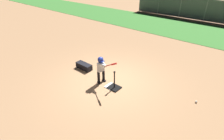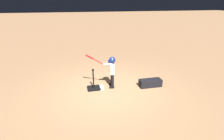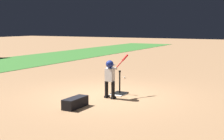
{
  "view_description": "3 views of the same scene",
  "coord_description": "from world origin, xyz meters",
  "px_view_note": "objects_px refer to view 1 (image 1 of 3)",
  "views": [
    {
      "loc": [
        4.05,
        -4.72,
        4.18
      ],
      "look_at": [
        0.33,
        -0.33,
        0.84
      ],
      "focal_mm": 28.0,
      "sensor_mm": 36.0,
      "label": 1
    },
    {
      "loc": [
        0.99,
        5.48,
        3.05
      ],
      "look_at": [
        -0.27,
        -0.21,
        0.71
      ],
      "focal_mm": 28.0,
      "sensor_mm": 36.0,
      "label": 2
    },
    {
      "loc": [
        -8.5,
        -4.84,
        2.21
      ],
      "look_at": [
        0.04,
        -0.2,
        0.83
      ],
      "focal_mm": 50.0,
      "sensor_mm": 36.0,
      "label": 3
    }
  ],
  "objects_px": {
    "batting_tee": "(114,86)",
    "baseball": "(196,102)",
    "bleachers_far_left": "(160,7)",
    "batter_child": "(101,67)",
    "equipment_bag": "(84,66)"
  },
  "relations": [
    {
      "from": "batting_tee",
      "to": "baseball",
      "type": "height_order",
      "value": "batting_tee"
    },
    {
      "from": "batter_child",
      "to": "baseball",
      "type": "distance_m",
      "value": 3.77
    },
    {
      "from": "baseball",
      "to": "equipment_bag",
      "type": "relative_size",
      "value": 0.09
    },
    {
      "from": "equipment_bag",
      "to": "batter_child",
      "type": "bearing_deg",
      "value": -11.99
    },
    {
      "from": "baseball",
      "to": "bleachers_far_left",
      "type": "distance_m",
      "value": 15.57
    },
    {
      "from": "bleachers_far_left",
      "to": "batter_child",
      "type": "bearing_deg",
      "value": -72.11
    },
    {
      "from": "bleachers_far_left",
      "to": "equipment_bag",
      "type": "height_order",
      "value": "bleachers_far_left"
    },
    {
      "from": "bleachers_far_left",
      "to": "batting_tee",
      "type": "bearing_deg",
      "value": -69.73
    },
    {
      "from": "baseball",
      "to": "equipment_bag",
      "type": "distance_m",
      "value": 5.03
    },
    {
      "from": "batter_child",
      "to": "equipment_bag",
      "type": "distance_m",
      "value": 1.6
    },
    {
      "from": "bleachers_far_left",
      "to": "equipment_bag",
      "type": "relative_size",
      "value": 4.19
    },
    {
      "from": "batting_tee",
      "to": "baseball",
      "type": "relative_size",
      "value": 10.46
    },
    {
      "from": "bleachers_far_left",
      "to": "equipment_bag",
      "type": "distance_m",
      "value": 14.57
    },
    {
      "from": "batting_tee",
      "to": "equipment_bag",
      "type": "distance_m",
      "value": 2.13
    },
    {
      "from": "batting_tee",
      "to": "bleachers_far_left",
      "type": "distance_m",
      "value": 15.44
    }
  ]
}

